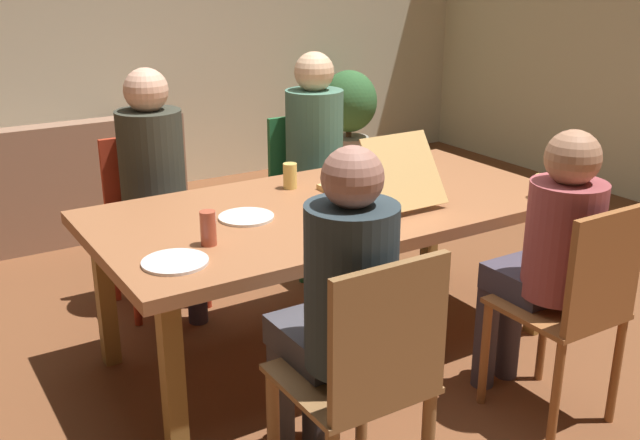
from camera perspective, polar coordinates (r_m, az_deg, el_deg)
name	(u,v)px	position (r m, az deg, el deg)	size (l,w,h in m)	color
ground_plane	(331,346)	(3.64, 0.84, -9.66)	(20.00, 20.00, 0.00)	brown
back_wall	(112,0)	(5.98, -15.71, 15.98)	(6.58, 0.12, 2.95)	beige
side_wall_right	(640,1)	(6.17, 23.41, 15.23)	(0.12, 5.18, 2.95)	beige
dining_table	(332,217)	(3.36, 0.90, 0.21)	(2.14, 1.07, 0.73)	#9B5E39
chair_0	(308,184)	(4.43, -0.96, 2.79)	(0.42, 0.39, 0.90)	#276F3A
person_0	(320,147)	(4.25, -0.03, 5.66)	(0.33, 0.55, 1.29)	#2E3C44
chair_1	(365,381)	(2.40, 3.50, -12.27)	(0.44, 0.44, 0.95)	olive
person_1	(339,301)	(2.41, 1.44, -6.23)	(0.30, 0.54, 1.25)	#424047
chair_2	(150,210)	(4.03, -12.94, 0.73)	(0.44, 0.40, 0.90)	#B6341D
person_2	(156,173)	(3.84, -12.53, 3.58)	(0.33, 0.52, 1.27)	#3D3547
chair_3	(576,304)	(3.00, 19.08, -6.15)	(0.40, 0.43, 0.93)	#995B2E
person_3	(549,250)	(3.02, 17.21, -2.21)	(0.29, 0.48, 1.19)	#413A48
pizza_box_0	(374,186)	(3.46, 4.17, 2.62)	(0.35, 0.55, 0.32)	tan
plate_0	(175,262)	(2.74, -11.09, -3.19)	(0.24, 0.24, 0.01)	white
plate_1	(246,217)	(3.17, -5.70, 0.23)	(0.24, 0.24, 0.01)	white
drinking_glass_0	(208,228)	(2.87, -8.60, -0.63)	(0.06, 0.06, 0.14)	#B24B32
drinking_glass_1	(290,176)	(3.56, -2.32, 3.41)	(0.07, 0.07, 0.12)	#E5C360
drinking_glass_2	(542,186)	(3.56, 16.73, 2.49)	(0.07, 0.07, 0.11)	#E0CA5B
couch	(42,191)	(5.34, -20.62, 2.09)	(1.77, 0.89, 0.79)	#956D54
potted_plant	(349,114)	(6.44, 2.24, 8.14)	(0.48, 0.48, 0.88)	gray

